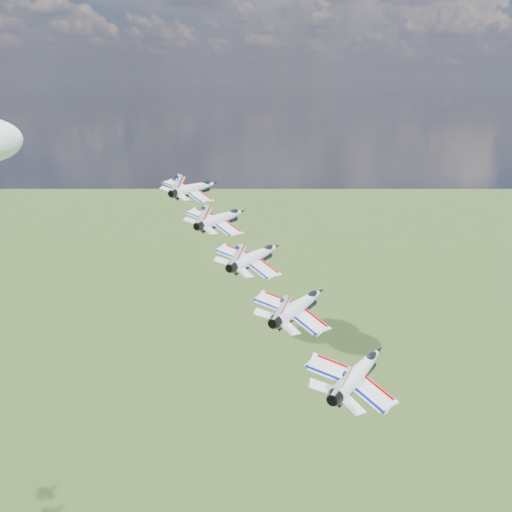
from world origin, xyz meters
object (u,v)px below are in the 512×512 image
at_px(jet_3, 300,305).
at_px(jet_2, 256,256).
at_px(jet_1, 222,218).
at_px(jet_0, 195,188).
at_px(jet_4, 359,372).

bearing_deg(jet_3, jet_2, 146.70).
bearing_deg(jet_1, jet_0, 146.70).
bearing_deg(jet_3, jet_4, -33.30).
height_order(jet_0, jet_2, jet_0).
xyz_separation_m(jet_3, jet_4, (9.08, -9.00, -2.72)).
bearing_deg(jet_4, jet_0, 146.70).
relative_size(jet_0, jet_1, 1.00).
xyz_separation_m(jet_2, jet_4, (18.17, -17.99, -5.45)).
distance_m(jet_3, jet_4, 13.07).
bearing_deg(jet_0, jet_4, -33.30).
bearing_deg(jet_2, jet_3, -33.30).
relative_size(jet_1, jet_4, 1.00).
bearing_deg(jet_1, jet_4, -33.30).
distance_m(jet_0, jet_2, 26.15).
relative_size(jet_3, jet_4, 1.00).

